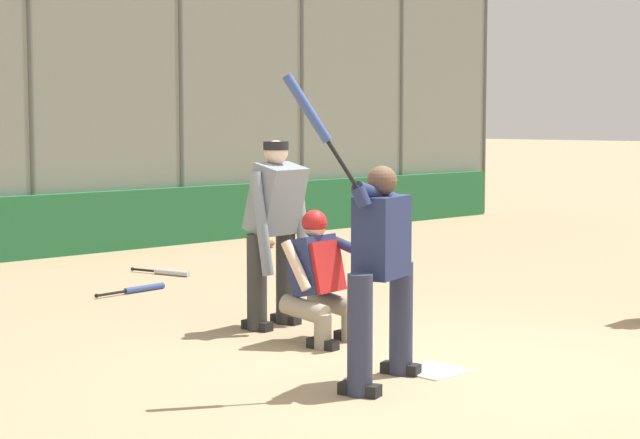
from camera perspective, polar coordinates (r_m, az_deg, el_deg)
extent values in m
plane|color=tan|center=(7.85, 6.02, -8.06)|extent=(160.00, 160.00, 0.00)
cube|color=white|center=(7.85, 6.02, -8.02)|extent=(0.43, 0.43, 0.01)
cylinder|color=#515651|center=(21.12, 8.77, 7.02)|extent=(0.08, 0.08, 4.93)
cylinder|color=#515651|center=(19.24, 4.36, 7.24)|extent=(0.08, 0.08, 4.93)
cylinder|color=#515651|center=(17.48, -0.98, 7.45)|extent=(0.08, 0.08, 4.93)
cylinder|color=#515651|center=(15.91, -7.44, 7.62)|extent=(0.08, 0.08, 4.93)
cylinder|color=#515651|center=(14.58, -15.20, 7.70)|extent=(0.08, 0.08, 4.93)
cylinder|color=#2D334C|center=(7.67, 4.34, -5.28)|extent=(0.17, 0.17, 0.81)
cube|color=black|center=(7.74, 4.33, -7.93)|extent=(0.19, 0.30, 0.08)
cylinder|color=#2D334C|center=(7.07, 2.14, -6.18)|extent=(0.17, 0.17, 0.81)
cube|color=black|center=(7.15, 2.13, -9.04)|extent=(0.19, 0.30, 0.08)
cube|color=navy|center=(7.27, 3.32, -0.92)|extent=(0.49, 0.38, 0.56)
sphere|color=brown|center=(7.24, 3.33, 2.08)|extent=(0.21, 0.21, 0.21)
cylinder|color=navy|center=(7.25, 3.13, 1.33)|extent=(0.57, 0.22, 0.21)
cylinder|color=navy|center=(7.01, 2.21, 1.20)|extent=(0.15, 0.17, 0.16)
sphere|color=black|center=(7.01, 2.01, 1.69)|extent=(0.04, 0.04, 0.04)
cylinder|color=black|center=(6.99, 1.22, 2.94)|extent=(0.19, 0.16, 0.32)
cylinder|color=#334789|center=(6.96, -0.69, 5.95)|extent=(0.30, 0.25, 0.46)
cylinder|color=gray|center=(8.82, 1.60, -5.62)|extent=(0.14, 0.14, 0.28)
cylinder|color=gray|center=(8.90, 0.64, -4.48)|extent=(0.23, 0.44, 0.22)
cube|color=black|center=(8.84, 1.60, -6.25)|extent=(0.14, 0.27, 0.08)
cylinder|color=gray|center=(8.52, 0.15, -6.00)|extent=(0.14, 0.14, 0.28)
cylinder|color=gray|center=(8.60, -0.83, -4.82)|extent=(0.23, 0.44, 0.22)
cube|color=black|center=(8.54, 0.15, -6.66)|extent=(0.14, 0.27, 0.08)
cube|color=navy|center=(8.72, -0.29, -2.45)|extent=(0.45, 0.38, 0.50)
cube|color=#B21E1E|center=(8.64, 0.43, -2.53)|extent=(0.38, 0.18, 0.42)
sphere|color=beige|center=(8.68, -0.30, -0.38)|extent=(0.19, 0.19, 0.19)
sphere|color=#B21E1E|center=(8.68, -0.30, -0.17)|extent=(0.21, 0.21, 0.21)
cylinder|color=navy|center=(8.69, 1.47, -1.45)|extent=(0.20, 0.50, 0.15)
ellipsoid|color=black|center=(8.50, 2.34, -1.82)|extent=(0.31, 0.15, 0.24)
cylinder|color=beige|center=(8.53, -1.28, -2.47)|extent=(0.13, 0.29, 0.41)
cylinder|color=#333333|center=(9.54, -1.84, -3.09)|extent=(0.17, 0.17, 0.84)
cube|color=black|center=(9.60, -1.84, -5.33)|extent=(0.14, 0.29, 0.08)
cylinder|color=#333333|center=(9.25, -3.39, -3.36)|extent=(0.17, 0.17, 0.84)
cube|color=black|center=(9.31, -3.37, -5.67)|extent=(0.14, 0.29, 0.08)
cube|color=gray|center=(9.28, -2.35, 1.12)|extent=(0.50, 0.45, 0.64)
sphere|color=beige|center=(9.25, -2.36, 3.60)|extent=(0.21, 0.21, 0.21)
cylinder|color=black|center=(9.25, -2.37, 3.95)|extent=(0.22, 0.22, 0.07)
cylinder|color=gray|center=(9.45, -1.03, 0.02)|extent=(0.12, 0.23, 0.89)
cylinder|color=gray|center=(9.06, -3.14, -0.22)|extent=(0.17, 0.24, 0.89)
sphere|color=black|center=(13.03, -9.97, -2.62)|extent=(0.04, 0.04, 0.04)
cylinder|color=black|center=(12.91, -9.37, -2.68)|extent=(0.12, 0.35, 0.03)
cylinder|color=#B7BCC1|center=(12.64, -7.91, -2.83)|extent=(0.19, 0.50, 0.07)
sphere|color=black|center=(11.13, -11.83, -4.00)|extent=(0.04, 0.04, 0.04)
cylinder|color=black|center=(11.24, -11.08, -3.89)|extent=(0.38, 0.06, 0.03)
cylinder|color=#334789|center=(11.53, -9.34, -3.64)|extent=(0.52, 0.12, 0.07)
ellipsoid|color=brown|center=(15.25, -2.93, -1.30)|extent=(0.32, 0.20, 0.12)
ellipsoid|color=brown|center=(15.12, -2.94, -1.38)|extent=(0.12, 0.09, 0.09)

